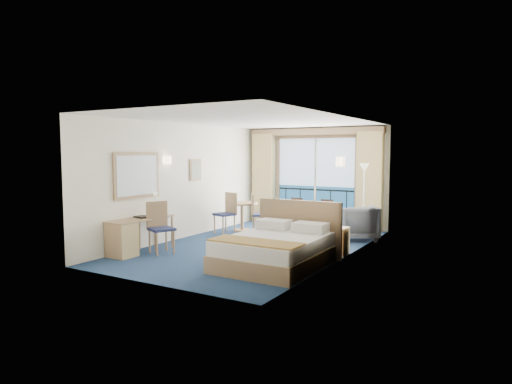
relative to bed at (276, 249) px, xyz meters
name	(u,v)px	position (x,y,z in m)	size (l,w,h in m)	color
floor	(256,246)	(-1.18, 1.30, -0.31)	(6.50, 6.50, 0.00)	navy
room_walls	(256,164)	(-1.18, 1.30, 1.47)	(4.04, 6.54, 2.72)	white
balcony_door	(315,184)	(-1.19, 4.52, 0.84)	(2.36, 0.03, 2.52)	navy
curtain_left	(264,178)	(-2.73, 4.37, 0.97)	(0.65, 0.22, 2.55)	tan
curtain_right	(370,182)	(0.37, 4.37, 0.97)	(0.65, 0.22, 2.55)	tan
pelmet	(314,132)	(-1.18, 4.40, 2.27)	(3.80, 0.25, 0.18)	#A27658
mirror	(137,175)	(-3.15, -0.20, 1.24)	(0.05, 1.25, 0.95)	#A27658
wall_print	(196,170)	(-3.15, 1.75, 1.29)	(0.04, 0.42, 0.52)	#A27658
sconce_left	(167,160)	(-3.12, 0.70, 1.54)	(0.18, 0.18, 0.18)	#FFDDB2
sconce_right	(341,162)	(0.76, 1.15, 1.54)	(0.18, 0.18, 0.18)	#FFDDB2
bed	(276,249)	(0.00, 0.00, 0.00)	(1.74, 2.07, 1.10)	#A27658
nightstand	(336,241)	(0.59, 1.44, -0.03)	(0.42, 0.40, 0.55)	tan
phone	(337,225)	(0.59, 1.44, 0.28)	(0.17, 0.13, 0.07)	silver
armchair	(358,222)	(0.46, 3.16, 0.09)	(0.85, 0.88, 0.80)	#424951
floor_lamp	(364,181)	(0.40, 3.79, 1.02)	(0.24, 0.24, 1.76)	silver
desk	(126,236)	(-2.92, -0.76, 0.08)	(0.51, 1.48, 0.69)	#A27658
desk_chair	(160,224)	(-2.53, -0.24, 0.28)	(0.60, 0.59, 1.04)	#21274D
folder	(142,217)	(-2.95, -0.28, 0.40)	(0.31, 0.23, 0.03)	black
desk_lamp	(156,199)	(-2.98, 0.15, 0.73)	(0.12, 0.12, 0.46)	silver
round_table	(242,209)	(-2.49, 2.81, 0.25)	(0.82, 0.82, 0.73)	#A27658
table_chair_a	(257,211)	(-1.92, 2.61, 0.26)	(0.60, 0.60, 1.00)	#21274D
table_chair_b	(227,211)	(-2.59, 2.28, 0.27)	(0.56, 0.56, 1.02)	#21274D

